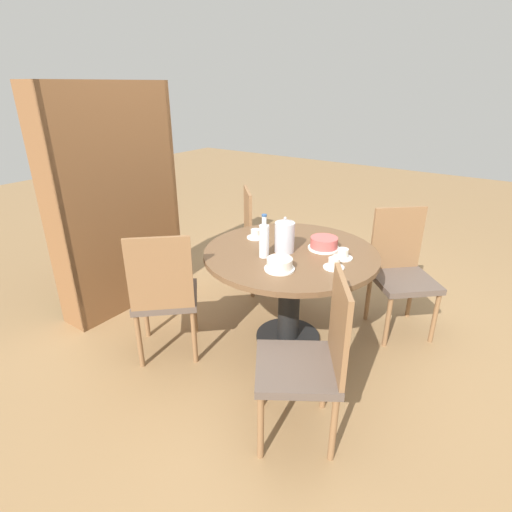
# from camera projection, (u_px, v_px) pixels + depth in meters

# --- Properties ---
(ground_plane) EXTENTS (14.00, 14.00, 0.00)m
(ground_plane) POSITION_uv_depth(u_px,v_px,m) (288.00, 338.00, 3.02)
(ground_plane) COLOR #937047
(dining_table) EXTENTS (1.20, 1.20, 0.71)m
(dining_table) POSITION_uv_depth(u_px,v_px,m) (290.00, 271.00, 2.79)
(dining_table) COLOR black
(dining_table) RESTS_ON ground_plane
(chair_a) EXTENTS (0.59, 0.59, 0.93)m
(chair_a) POSITION_uv_depth(u_px,v_px,m) (164.00, 293.00, 2.65)
(chair_a) COLOR olive
(chair_a) RESTS_ON ground_plane
(chair_b) EXTENTS (0.58, 0.58, 0.93)m
(chair_b) POSITION_uv_depth(u_px,v_px,m) (310.00, 358.00, 2.02)
(chair_b) COLOR olive
(chair_b) RESTS_ON ground_plane
(chair_c) EXTENTS (0.59, 0.59, 0.93)m
(chair_c) POSITION_uv_depth(u_px,v_px,m) (401.00, 269.00, 2.99)
(chair_c) COLOR olive
(chair_c) RESTS_ON ground_plane
(chair_d) EXTENTS (0.59, 0.59, 0.93)m
(chair_d) POSITION_uv_depth(u_px,v_px,m) (262.00, 238.00, 3.60)
(chair_d) COLOR olive
(chair_d) RESTS_ON ground_plane
(bookshelf) EXTENTS (1.08, 0.28, 1.79)m
(bookshelf) POSITION_uv_depth(u_px,v_px,m) (117.00, 203.00, 3.19)
(bookshelf) COLOR brown
(bookshelf) RESTS_ON ground_plane
(coffee_pot) EXTENTS (0.14, 0.14, 0.25)m
(coffee_pot) POSITION_uv_depth(u_px,v_px,m) (285.00, 236.00, 2.68)
(coffee_pot) COLOR silver
(coffee_pot) RESTS_ON dining_table
(water_bottle) EXTENTS (0.07, 0.07, 0.29)m
(water_bottle) POSITION_uv_depth(u_px,v_px,m) (264.00, 240.00, 2.60)
(water_bottle) COLOR silver
(water_bottle) RESTS_ON dining_table
(cake_main) EXTENTS (0.22, 0.22, 0.08)m
(cake_main) POSITION_uv_depth(u_px,v_px,m) (324.00, 243.00, 2.75)
(cake_main) COLOR white
(cake_main) RESTS_ON dining_table
(cake_second) EXTENTS (0.19, 0.19, 0.08)m
(cake_second) POSITION_uv_depth(u_px,v_px,m) (280.00, 264.00, 2.45)
(cake_second) COLOR white
(cake_second) RESTS_ON dining_table
(cup_a) EXTENTS (0.13, 0.13, 0.07)m
(cup_a) POSITION_uv_depth(u_px,v_px,m) (334.00, 264.00, 2.47)
(cup_a) COLOR white
(cup_a) RESTS_ON dining_table
(cup_b) EXTENTS (0.13, 0.13, 0.07)m
(cup_b) POSITION_uv_depth(u_px,v_px,m) (256.00, 234.00, 2.95)
(cup_b) COLOR white
(cup_b) RESTS_ON dining_table
(cup_c) EXTENTS (0.13, 0.13, 0.07)m
(cup_c) POSITION_uv_depth(u_px,v_px,m) (343.00, 254.00, 2.61)
(cup_c) COLOR white
(cup_c) RESTS_ON dining_table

